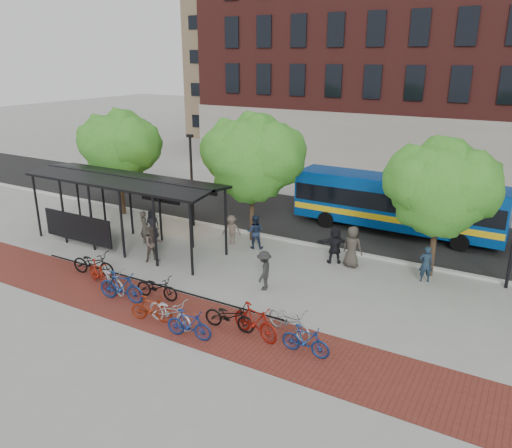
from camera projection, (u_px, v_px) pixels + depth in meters
The scene contains 33 objects.
ground at pixel (273, 274), 21.92m from camera, with size 160.00×160.00×0.00m, color #9E9E99.
asphalt_street at pixel (339, 223), 28.49m from camera, with size 160.00×8.00×0.01m, color black.
curb at pixel (310, 244), 25.18m from camera, with size 160.00×0.25×0.12m, color #B7B7B2.
brick_strip at pixel (164, 311), 18.75m from camera, with size 24.00×3.00×0.01m, color maroon.
bike_rack_rail at pixel (153, 294), 20.10m from camera, with size 12.00×0.05×0.95m, color black.
building_tower at pixel (315, 2), 57.51m from camera, with size 22.00×22.00×30.00m, color #7A664C.
bus_shelter at pixel (123, 187), 24.40m from camera, with size 10.60×3.07×3.60m.
tree_a at pixel (120, 144), 28.93m from camera, with size 4.90×4.00×6.18m.
tree_b at pixel (254, 155), 24.61m from camera, with size 5.15×4.20×6.47m.
tree_c at pixel (443, 185), 20.50m from camera, with size 4.66×3.80×5.92m.
lamp_post_left at pixel (192, 178), 27.29m from camera, with size 0.35×0.20×5.12m.
bus at pixel (397, 202), 26.61m from camera, with size 11.07×2.78×2.98m.
bike_0 at pixel (93, 263), 21.62m from camera, with size 0.74×2.14×1.12m, color black.
bike_1 at pixel (98, 273), 20.71m from camera, with size 0.50×1.77×1.07m, color maroon.
bike_2 at pixel (112, 279), 20.17m from camera, with size 0.72×2.06×1.08m, color #ABACAE.
bike_3 at pixel (121, 287), 19.33m from camera, with size 0.57×2.01×1.21m, color navy.
bike_4 at pixel (157, 287), 19.57m from camera, with size 0.64×1.84×0.97m, color black.
bike_5 at pixel (151, 309), 17.90m from camera, with size 0.46×1.62×0.97m, color maroon.
bike_6 at pixel (170, 312), 17.56m from camera, with size 0.72×2.06×1.08m, color #B6B6B8.
bike_7 at pixel (189, 324), 16.80m from camera, with size 0.48×1.70×1.02m, color navy.
bike_8 at pixel (230, 316), 17.35m from camera, with size 0.66×1.91×1.00m, color black.
bike_9 at pixel (255, 321), 16.83m from camera, with size 0.56×1.99×1.20m, color maroon.
bike_10 at pixel (289, 321), 17.01m from camera, with size 0.70×2.00×1.05m, color #98989B.
bike_11 at pixel (306, 341), 15.87m from camera, with size 0.47×1.66×1.00m, color navy.
pedestrian_0 at pixel (153, 224), 26.05m from camera, with size 0.76×0.50×1.56m, color black.
pedestrian_1 at pixel (145, 228), 25.17m from camera, with size 0.63×0.42×1.74m, color #3A352E.
pedestrian_2 at pixel (255, 232), 24.60m from camera, with size 0.84×0.65×1.73m, color #1C2841.
pedestrian_3 at pixel (232, 230), 25.15m from camera, with size 0.99×0.57×1.53m, color brown.
pedestrian_5 at pixel (335, 245), 22.84m from camera, with size 1.64×0.52×1.77m, color black.
pedestrian_6 at pixel (352, 247), 22.40m from camera, with size 0.94×0.61×1.92m, color #3B352F.
pedestrian_7 at pixel (426, 264), 20.96m from camera, with size 0.58×0.38×1.59m, color #1B2D3F.
pedestrian_8 at pixel (153, 244), 22.99m from camera, with size 0.84×0.65×1.73m, color #4D4039.
pedestrian_9 at pixel (264, 271), 20.24m from camera, with size 1.07×0.61×1.65m, color #262626.
Camera 1 is at (9.34, -17.76, 9.11)m, focal length 35.00 mm.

